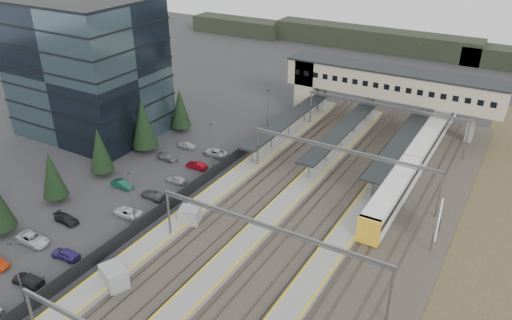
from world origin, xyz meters
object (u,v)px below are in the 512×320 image
Objects in this scene: relay_cabin_near at (114,277)px; relay_cabin_far at (190,216)px; footbridge at (376,83)px; office_building at (87,67)px; train at (426,143)px; billboard at (439,221)px.

relay_cabin_near is 14.14m from relay_cabin_far.
relay_cabin_near is 61.16m from footbridge.
footbridge is (43.70, 30.00, -4.26)m from office_building.
relay_cabin_near is at bearing -41.30° from office_building.
train reaches higher than relay_cabin_far.
footbridge is 7.08× the size of billboard.
billboard is at bearing 22.87° from relay_cabin_far.
office_building is 60.66m from train.
office_building is 7.69× the size of relay_cabin_far.
relay_cabin_near is (34.21, -30.06, -10.90)m from office_building.
footbridge is at bearing 143.80° from train.
relay_cabin_far is 43.00m from train.
relay_cabin_far is 0.05× the size of train.
train is (21.79, 51.05, 0.77)m from relay_cabin_near.
relay_cabin_near is 0.66× the size of billboard.
footbridge is at bearing 78.03° from relay_cabin_far.
billboard is (29.23, 12.33, 2.02)m from relay_cabin_far.
relay_cabin_near is at bearing -98.98° from footbridge.
train is at bearing 20.55° from office_building.
relay_cabin_far is at bearing -25.11° from office_building.
footbridge is (9.49, 60.05, 6.63)m from relay_cabin_near.
billboard is at bearing -3.25° from office_building.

